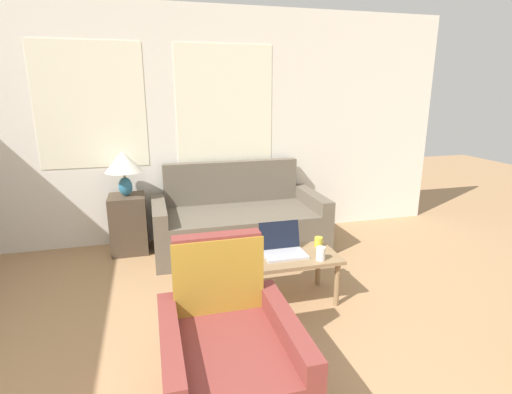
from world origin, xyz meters
The scene contains 10 objects.
wall_back centered at (0.00, 3.71, 1.31)m, with size 6.69×0.06×2.60m.
couch centered at (0.66, 3.24, 0.27)m, with size 1.84×0.90×0.92m.
armchair centered at (0.10, 0.96, 0.27)m, with size 0.72×0.83×0.91m.
side_table centered at (-0.51, 3.41, 0.31)m, with size 0.38×0.38×0.63m.
table_lamp centered at (-0.51, 3.41, 0.97)m, with size 0.38×0.38×0.47m.
coffee_table centered at (0.72, 1.97, 0.35)m, with size 0.98×0.48×0.40m.
laptop centered at (0.77, 2.02, 0.46)m, with size 0.35×0.29×0.24m.
cup_navy centered at (1.12, 2.09, 0.44)m, with size 0.07×0.07×0.08m.
cup_yellow centered at (1.02, 1.82, 0.46)m, with size 0.07×0.07×0.11m.
cup_white centered at (0.47, 2.02, 0.45)m, with size 0.10×0.10×0.09m.
Camera 1 is at (-0.24, -0.88, 1.72)m, focal length 28.00 mm.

